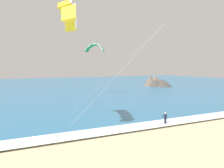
{
  "coord_description": "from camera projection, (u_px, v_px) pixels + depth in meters",
  "views": [
    {
      "loc": [
        -20.56,
        -8.7,
        7.66
      ],
      "look_at": [
        -6.38,
        18.45,
        5.27
      ],
      "focal_mm": 38.68,
      "sensor_mm": 36.0,
      "label": 1
    }
  ],
  "objects": [
    {
      "name": "surf_foam",
      "position": [
        166.0,
        122.0,
        31.41
      ],
      "size": [
        200.0,
        3.05,
        0.04
      ],
      "primitive_type": "cube",
      "color": "white",
      "rests_on": "sea"
    },
    {
      "name": "kite_distant",
      "position": [
        95.0,
        47.0,
        59.53
      ],
      "size": [
        3.6,
        5.33,
        2.07
      ],
      "color": "green"
    },
    {
      "name": "sea",
      "position": [
        54.0,
        87.0,
        83.56
      ],
      "size": [
        200.0,
        120.0,
        0.2
      ],
      "primitive_type": "cube",
      "color": "teal",
      "rests_on": "ground"
    },
    {
      "name": "headland_right",
      "position": [
        156.0,
        82.0,
        86.35
      ],
      "size": [
        9.21,
        11.56,
        4.35
      ],
      "color": "#665B51",
      "rests_on": "ground"
    },
    {
      "name": "surfboard",
      "position": [
        165.0,
        125.0,
        30.75
      ],
      "size": [
        0.71,
        1.46,
        0.09
      ],
      "color": "white",
      "rests_on": "ground"
    },
    {
      "name": "kite_primary",
      "position": [
        68.0,
        12.0,
        28.0
      ],
      "size": [
        13.28,
        8.23,
        13.94
      ],
      "color": "yellow"
    },
    {
      "name": "kitesurfer",
      "position": [
        165.0,
        118.0,
        30.69
      ],
      "size": [
        0.59,
        0.59,
        1.69
      ],
      "color": "#191E38",
      "rests_on": "ground"
    }
  ]
}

